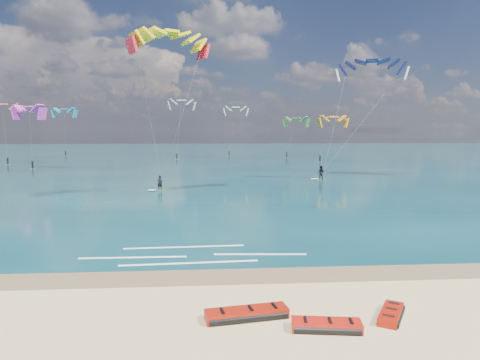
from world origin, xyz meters
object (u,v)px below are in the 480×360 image
Objects in this scene: packed_kite_left at (247,318)px; packed_kite_right at (391,318)px; kitesurfer_far at (348,111)px; kitesurfer_main at (164,110)px; packed_kite_mid at (326,330)px.

packed_kite_left is 1.54× the size of packed_kite_right.
kitesurfer_far reaches higher than packed_kite_left.
kitesurfer_far is at bearing 30.71° from kitesurfer_main.
kitesurfer_far is (17.40, 41.98, 9.38)m from packed_kite_left.
kitesurfer_main is at bearing 113.63° from packed_kite_mid.
kitesurfer_main is (-5.95, 30.06, 8.91)m from packed_kite_left.
kitesurfer_main reaches higher than packed_kite_mid.
packed_kite_left is at bearing 165.41° from packed_kite_mid.
packed_kite_left is 2.89m from packed_kite_mid.
packed_kite_left is at bearing 117.88° from packed_kite_right.
packed_kite_right is (5.30, -0.35, 0.00)m from packed_kite_left.
kitesurfer_far reaches higher than packed_kite_right.
packed_kite_mid is at bearing 137.94° from packed_kite_right.
packed_kite_mid is 33.55m from kitesurfer_main.
packed_kite_left is 5.31m from packed_kite_right.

